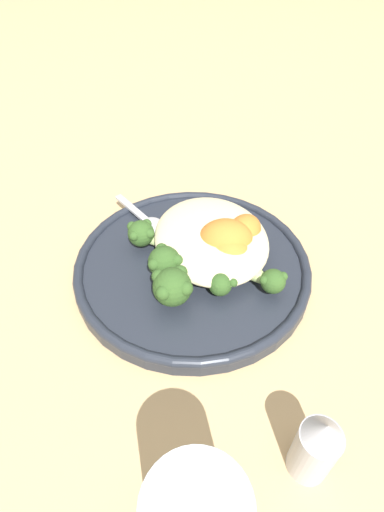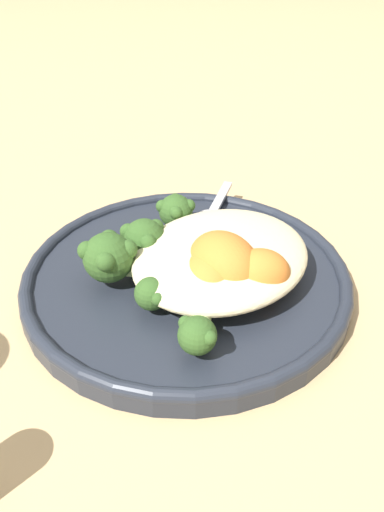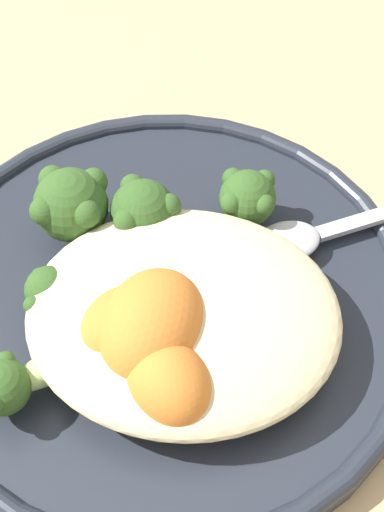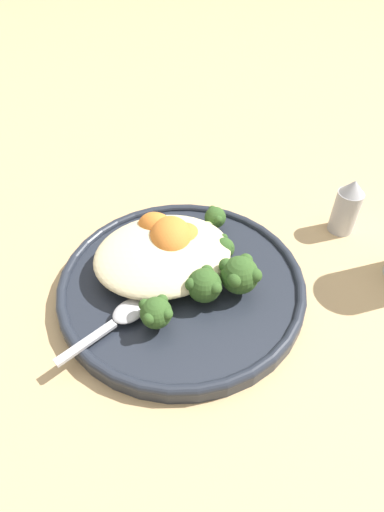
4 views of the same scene
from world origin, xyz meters
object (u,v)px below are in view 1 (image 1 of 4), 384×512
broccoli_stalk_0 (153,237)px  salt_shaker (316,448)px  sweet_potato_chunk_0 (244,231)px  sweet_potato_chunk_1 (228,251)px  spoon (150,222)px  sweet_potato_chunk_2 (224,237)px  broccoli_stalk_3 (218,272)px  broccoli_stalk_2 (176,283)px  plate (193,267)px  broccoli_stalk_1 (171,260)px  broccoli_stalk_4 (251,271)px  quinoa_mound (211,238)px

broccoli_stalk_0 → salt_shaker: bearing=133.8°
sweet_potato_chunk_0 → sweet_potato_chunk_1: 0.04m
sweet_potato_chunk_1 → spoon: 0.12m
sweet_potato_chunk_2 → broccoli_stalk_3: bearing=-25.3°
broccoli_stalk_0 → salt_shaker: (0.28, 0.08, 0.00)m
broccoli_stalk_2 → salt_shaker: bearing=64.0°
plate → broccoli_stalk_1: 0.04m
plate → broccoli_stalk_4: 0.07m
broccoli_stalk_4 → quinoa_mound: bearing=170.3°
sweet_potato_chunk_0 → broccoli_stalk_2: bearing=-58.7°
broccoli_stalk_4 → broccoli_stalk_2: bearing=-123.2°
broccoli_stalk_3 → sweet_potato_chunk_2: (-0.04, 0.02, 0.01)m
broccoli_stalk_0 → sweet_potato_chunk_2: sweet_potato_chunk_2 is taller
broccoli_stalk_0 → plate: bearing=163.9°
sweet_potato_chunk_0 → salt_shaker: (0.25, -0.03, -0.00)m
broccoli_stalk_2 → spoon: bearing=-132.4°
quinoa_mound → broccoli_stalk_3: size_ratio=1.52×
broccoli_stalk_2 → broccoli_stalk_3: 0.05m
broccoli_stalk_2 → quinoa_mound: bearing=-177.9°
broccoli_stalk_4 → spoon: bearing=-178.4°
spoon → broccoli_stalk_3: bearing=-178.3°
broccoli_stalk_0 → sweet_potato_chunk_1: size_ratio=1.98×
plate → broccoli_stalk_3: size_ratio=2.70×
broccoli_stalk_0 → sweet_potato_chunk_1: 0.10m
broccoli_stalk_4 → sweet_potato_chunk_1: (-0.03, -0.02, 0.01)m
broccoli_stalk_3 → salt_shaker: salt_shaker is taller
salt_shaker → broccoli_stalk_0: bearing=-164.4°
salt_shaker → sweet_potato_chunk_1: bearing=179.4°
plate → broccoli_stalk_1: bearing=-73.1°
sweet_potato_chunk_0 → sweet_potato_chunk_1: sweet_potato_chunk_0 is taller
broccoli_stalk_3 → broccoli_stalk_4: broccoli_stalk_4 is taller
sweet_potato_chunk_0 → sweet_potato_chunk_2: sweet_potato_chunk_2 is taller
broccoli_stalk_0 → quinoa_mound: bearing=-170.2°
broccoli_stalk_3 → broccoli_stalk_4: size_ratio=1.08×
plate → sweet_potato_chunk_0: size_ratio=5.89×
broccoli_stalk_0 → sweet_potato_chunk_0: sweet_potato_chunk_0 is taller
plate → broccoli_stalk_2: (0.05, -0.03, 0.03)m
plate → broccoli_stalk_3: (0.03, 0.02, 0.02)m
broccoli_stalk_1 → spoon: size_ratio=0.85×
broccoli_stalk_3 → sweet_potato_chunk_0: 0.07m
broccoli_stalk_3 → sweet_potato_chunk_2: sweet_potato_chunk_2 is taller
spoon → salt_shaker: salt_shaker is taller
sweet_potato_chunk_1 → sweet_potato_chunk_2: sweet_potato_chunk_2 is taller
broccoli_stalk_2 → spoon: size_ratio=0.90×
broccoli_stalk_2 → salt_shaker: salt_shaker is taller
broccoli_stalk_1 → sweet_potato_chunk_0: 0.10m
broccoli_stalk_2 → sweet_potato_chunk_2: (-0.05, 0.07, 0.00)m
plate → broccoli_stalk_1: (0.01, -0.03, 0.03)m
quinoa_mound → spoon: (-0.06, -0.07, -0.01)m
quinoa_mound → broccoli_stalk_4: 0.07m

